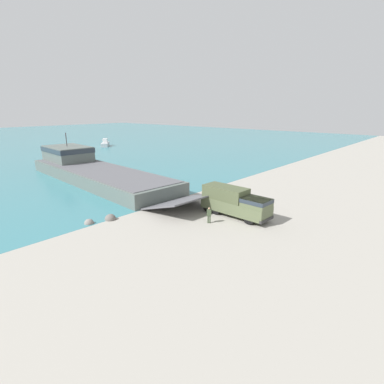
{
  "coord_description": "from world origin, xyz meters",
  "views": [
    {
      "loc": [
        -27.49,
        -19.57,
        11.12
      ],
      "look_at": [
        -2.32,
        2.79,
        1.69
      ],
      "focal_mm": 28.0,
      "sensor_mm": 36.0,
      "label": 1
    }
  ],
  "objects": [
    {
      "name": "shoreline_rock_c",
      "position": [
        -13.43,
        6.72,
        0.0
      ],
      "size": [
        0.97,
        0.97,
        0.97
      ],
      "primitive_type": "sphere",
      "color": "gray",
      "rests_on": "ground_plane"
    },
    {
      "name": "moored_boat_a",
      "position": [
        23.38,
        60.97,
        0.76
      ],
      "size": [
        5.32,
        5.93,
        2.28
      ],
      "rotation": [
        0.0,
        0.0,
        2.46
      ],
      "color": "#B7BABF",
      "rests_on": "ground_plane"
    },
    {
      "name": "ground_plane",
      "position": [
        0.0,
        0.0,
        0.0
      ],
      "size": [
        240.0,
        240.0,
        0.0
      ],
      "primitive_type": "plane",
      "color": "#9E998E"
    },
    {
      "name": "military_truck",
      "position": [
        -1.88,
        -2.87,
        1.57
      ],
      "size": [
        2.58,
        7.85,
        3.02
      ],
      "rotation": [
        0.0,
        0.0,
        -1.6
      ],
      "color": "#566042",
      "rests_on": "ground_plane"
    },
    {
      "name": "shoreline_rock_a",
      "position": [
        -11.35,
        6.1,
        0.0
      ],
      "size": [
        1.17,
        1.17,
        1.17
      ],
      "primitive_type": "sphere",
      "color": "#66605B",
      "rests_on": "ground_plane"
    },
    {
      "name": "landing_craft",
      "position": [
        -2.58,
        24.77,
        1.59
      ],
      "size": [
        10.62,
        38.89,
        6.93
      ],
      "rotation": [
        0.0,
        0.0,
        -0.07
      ],
      "color": "#56605B",
      "rests_on": "ground_plane"
    },
    {
      "name": "shoreline_rock_b",
      "position": [
        -7.31,
        7.24,
        0.0
      ],
      "size": [
        0.98,
        0.98,
        0.98
      ],
      "primitive_type": "sphere",
      "color": "gray",
      "rests_on": "ground_plane"
    },
    {
      "name": "soldier_on_ramp",
      "position": [
        -5.32,
        -2.15,
        0.94
      ],
      "size": [
        0.45,
        0.5,
        1.64
      ],
      "rotation": [
        0.0,
        0.0,
        3.75
      ],
      "color": "#3D4C33",
      "rests_on": "ground_plane"
    }
  ]
}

